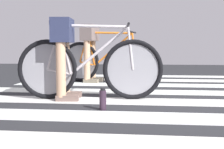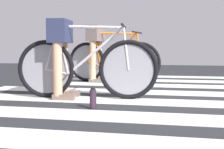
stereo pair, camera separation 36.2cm
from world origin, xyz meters
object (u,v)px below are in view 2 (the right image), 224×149
at_px(cyclist_1_of_2, 61,48).
at_px(water_bottle, 93,99).
at_px(bicycle_1_of_2, 86,67).
at_px(cyclist_2_of_2, 96,46).
at_px(bicycle_2_of_2, 112,61).

relative_size(cyclist_1_of_2, water_bottle, 4.37).
height_order(bicycle_1_of_2, cyclist_2_of_2, cyclist_2_of_2).
relative_size(cyclist_2_of_2, water_bottle, 4.62).
distance_m(bicycle_2_of_2, cyclist_2_of_2, 0.41).
bearing_deg(water_bottle, cyclist_2_of_2, 103.20).
distance_m(bicycle_1_of_2, cyclist_1_of_2, 0.39).
bearing_deg(cyclist_2_of_2, cyclist_1_of_2, -79.43).
bearing_deg(bicycle_1_of_2, water_bottle, -72.68).
xyz_separation_m(bicycle_2_of_2, cyclist_2_of_2, (-0.31, 0.06, 0.27)).
relative_size(bicycle_1_of_2, cyclist_2_of_2, 1.71).
bearing_deg(water_bottle, bicycle_2_of_2, 96.13).
bearing_deg(bicycle_1_of_2, bicycle_2_of_2, 85.45).
distance_m(cyclist_2_of_2, water_bottle, 2.48).
bearing_deg(cyclist_2_of_2, water_bottle, -66.31).
bearing_deg(cyclist_2_of_2, bicycle_1_of_2, -69.48).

